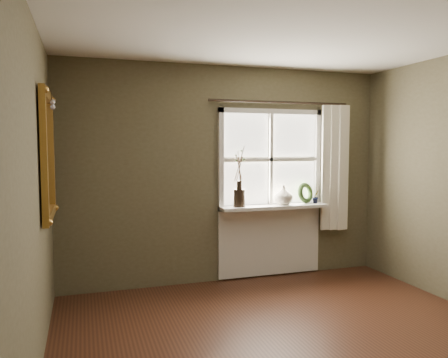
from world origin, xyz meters
TOP-DOWN VIEW (x-y plane):
  - ceiling at (0.00, 0.00)m, footprint 4.50×4.50m
  - wall_back at (0.00, 2.30)m, footprint 4.00×0.10m
  - wall_left at (-2.05, 0.00)m, footprint 0.10×4.50m
  - window_frame at (0.55, 2.23)m, footprint 1.36×0.06m
  - window_sill at (0.55, 2.12)m, footprint 1.36×0.26m
  - window_apron at (0.55, 2.23)m, footprint 1.36×0.04m
  - dark_jug at (0.10, 2.12)m, footprint 0.15×0.15m
  - cream_vase at (0.68, 2.12)m, footprint 0.26×0.26m
  - wreath at (1.00, 2.16)m, footprint 0.30×0.22m
  - potted_plant_left at (0.06, 2.12)m, footprint 0.09×0.07m
  - potted_plant_right at (1.13, 2.12)m, footprint 0.12×0.11m
  - curtain at (1.39, 2.13)m, footprint 0.36×0.12m
  - curtain_rod at (0.65, 2.17)m, footprint 1.84×0.03m
  - gilt_mirror at (-1.96, 1.35)m, footprint 0.10×0.94m

SIDE VIEW (x-z plane):
  - window_apron at x=0.55m, z-range 0.02..0.90m
  - window_sill at x=0.55m, z-range 0.88..0.92m
  - potted_plant_left at x=0.06m, z-range 0.92..1.08m
  - potted_plant_right at x=1.13m, z-range 0.92..1.09m
  - wreath at x=1.00m, z-range 0.88..1.16m
  - dark_jug at x=0.10m, z-range 0.92..1.13m
  - cream_vase at x=0.68m, z-range 0.92..1.16m
  - wall_back at x=0.00m, z-range 0.00..2.60m
  - wall_left at x=-2.05m, z-range 0.00..2.60m
  - curtain at x=1.39m, z-range 0.57..2.16m
  - window_frame at x=0.55m, z-range 0.86..2.10m
  - gilt_mirror at x=-1.96m, z-range 1.01..2.13m
  - curtain_rod at x=0.65m, z-range 2.16..2.20m
  - ceiling at x=0.00m, z-range 2.60..2.60m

